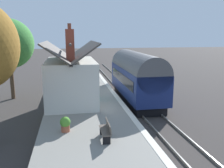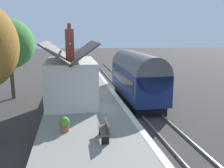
% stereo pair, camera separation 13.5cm
% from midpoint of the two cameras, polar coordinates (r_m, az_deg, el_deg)
% --- Properties ---
extents(ground_plane, '(160.00, 160.00, 0.00)m').
position_cam_midpoint_polar(ground_plane, '(21.99, 3.20, -3.67)').
color(ground_plane, '#383330').
extents(platform, '(32.00, 5.59, 0.88)m').
position_cam_midpoint_polar(platform, '(21.36, -6.77, -2.98)').
color(platform, gray).
rests_on(platform, ground).
extents(platform_edge_coping, '(32.00, 0.36, 0.02)m').
position_cam_midpoint_polar(platform_edge_coping, '(21.54, 0.17, -1.55)').
color(platform_edge_coping, beige).
rests_on(platform_edge_coping, platform).
extents(rail_near, '(52.00, 0.08, 0.14)m').
position_cam_midpoint_polar(rail_near, '(22.39, 7.25, -3.28)').
color(rail_near, gray).
rests_on(rail_near, ground).
extents(rail_far, '(52.00, 0.08, 0.14)m').
position_cam_midpoint_polar(rail_far, '(22.02, 3.66, -3.47)').
color(rail_far, gray).
rests_on(rail_far, ground).
extents(train, '(9.46, 2.73, 4.32)m').
position_cam_midpoint_polar(train, '(21.08, 6.07, 1.78)').
color(train, black).
rests_on(train, ground).
extents(station_building, '(6.21, 3.74, 5.66)m').
position_cam_midpoint_polar(station_building, '(17.88, -9.50, 1.04)').
color(station_building, silver).
rests_on(station_building, platform).
extents(bench_mid_platform, '(1.42, 0.49, 0.88)m').
position_cam_midpoint_polar(bench_mid_platform, '(26.86, -6.31, 2.08)').
color(bench_mid_platform, brown).
rests_on(bench_mid_platform, platform).
extents(bench_by_lamp, '(1.40, 0.44, 0.88)m').
position_cam_midpoint_polar(bench_by_lamp, '(11.74, -1.36, -10.82)').
color(bench_by_lamp, brown).
rests_on(bench_by_lamp, platform).
extents(bench_near_building, '(1.41, 0.46, 0.88)m').
position_cam_midpoint_polar(bench_near_building, '(31.38, -6.69, 3.48)').
color(bench_near_building, brown).
rests_on(bench_near_building, platform).
extents(bench_platform_end, '(1.41, 0.48, 0.88)m').
position_cam_midpoint_polar(bench_platform_end, '(23.83, -5.88, 0.84)').
color(bench_platform_end, brown).
rests_on(bench_platform_end, platform).
extents(planter_under_sign, '(0.60, 0.60, 0.86)m').
position_cam_midpoint_polar(planter_under_sign, '(29.70, -4.30, 3.01)').
color(planter_under_sign, gray).
rests_on(planter_under_sign, platform).
extents(planter_edge_near, '(0.54, 0.54, 0.82)m').
position_cam_midpoint_polar(planter_edge_near, '(12.84, -10.97, -9.25)').
color(planter_edge_near, '#9E5138').
rests_on(planter_edge_near, platform).
extents(planter_by_door, '(0.57, 0.57, 0.86)m').
position_cam_midpoint_polar(planter_by_door, '(32.74, -4.15, 3.79)').
color(planter_by_door, black).
rests_on(planter_by_door, platform).
extents(planter_bench_left, '(0.48, 0.48, 0.78)m').
position_cam_midpoint_polar(planter_bench_left, '(30.18, -8.17, 2.94)').
color(planter_bench_left, black).
rests_on(planter_bench_left, platform).
extents(planter_edge_far, '(0.47, 0.47, 0.73)m').
position_cam_midpoint_polar(planter_edge_far, '(27.77, -11.61, 2.00)').
color(planter_edge_far, gray).
rests_on(planter_edge_far, platform).
extents(station_sign_board, '(0.96, 0.06, 1.57)m').
position_cam_midpoint_polar(station_sign_board, '(28.50, -4.17, 4.13)').
color(station_sign_board, black).
rests_on(station_sign_board, platform).
extents(tree_far_right, '(4.64, 4.33, 7.23)m').
position_cam_midpoint_polar(tree_far_right, '(23.36, -23.10, 8.79)').
color(tree_far_right, '#4C3828').
rests_on(tree_far_right, ground).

